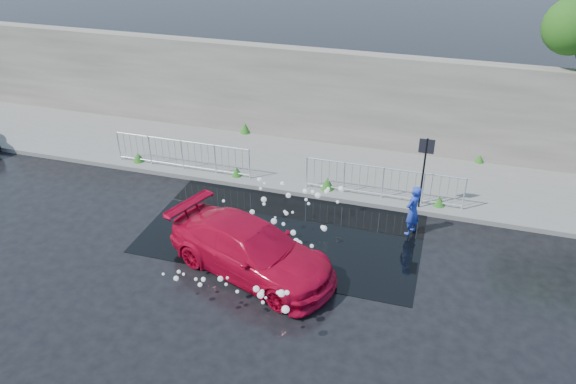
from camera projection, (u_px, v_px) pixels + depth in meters
name	position (u px, v px, depth m)	size (l,w,h in m)	color
ground	(259.00, 243.00, 16.09)	(90.00, 90.00, 0.00)	black
pavement	(305.00, 165.00, 20.20)	(30.00, 4.00, 0.15)	slate
curb	(289.00, 191.00, 18.54)	(30.00, 0.25, 0.16)	slate
retaining_wall	(321.00, 96.00, 21.11)	(30.00, 0.60, 3.50)	#635D53
puddle	(286.00, 228.00, 16.79)	(8.00, 5.00, 0.01)	black
sign_post	(425.00, 162.00, 16.75)	(0.45, 0.06, 2.50)	black
railing_left	(182.00, 154.00, 19.50)	(5.05, 0.05, 1.10)	silver
railing_right	(383.00, 182.00, 17.75)	(5.05, 0.05, 1.10)	silver
weeds	(290.00, 163.00, 19.77)	(12.17, 3.93, 0.42)	#155116
water_spray	(280.00, 232.00, 15.29)	(3.60, 5.88, 1.11)	white
red_car	(251.00, 249.00, 14.66)	(1.95, 4.79, 1.39)	#B30725
person	(413.00, 210.00, 16.17)	(0.57, 0.37, 1.56)	#2239AB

